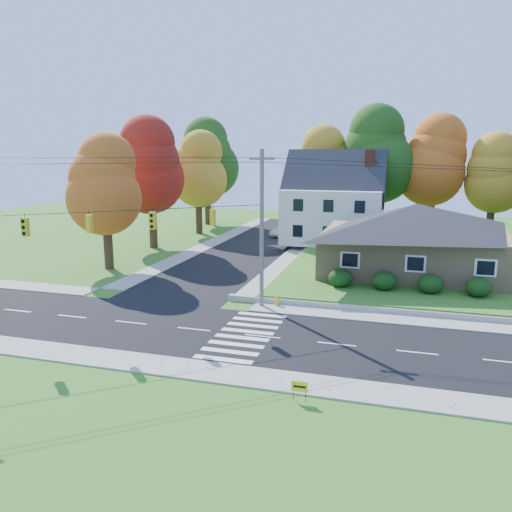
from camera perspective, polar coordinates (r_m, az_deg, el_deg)
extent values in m
plane|color=#3D7923|center=(27.32, 0.73, -9.21)|extent=(120.00, 120.00, 0.00)
cube|color=black|center=(27.32, 0.73, -9.19)|extent=(90.00, 8.00, 0.02)
cube|color=black|center=(53.62, -0.06, 1.21)|extent=(8.00, 44.00, 0.02)
cube|color=#9C9A90|center=(31.89, 3.15, -6.05)|extent=(90.00, 2.00, 0.08)
cube|color=#9C9A90|center=(22.91, -2.72, -13.38)|extent=(90.00, 2.00, 0.08)
cube|color=#3D7923|center=(46.99, 23.46, -0.96)|extent=(30.00, 30.00, 0.50)
cube|color=tan|center=(41.33, 17.61, 0.47)|extent=(14.00, 10.00, 3.20)
pyramid|color=#26262B|center=(40.92, 17.84, 4.18)|extent=(14.60, 10.60, 2.20)
cube|color=silver|center=(53.43, 8.84, 4.61)|extent=(10.00, 8.00, 5.60)
pyramid|color=#26262B|center=(53.10, 8.98, 8.89)|extent=(10.40, 8.40, 2.40)
cube|color=brown|center=(52.90, 12.69, 6.57)|extent=(0.90, 0.90, 9.60)
ellipsoid|color=#163A10|center=(35.67, 9.64, -2.45)|extent=(1.70, 1.70, 1.27)
ellipsoid|color=#163A10|center=(35.47, 14.46, -2.74)|extent=(1.70, 1.70, 1.27)
ellipsoid|color=#163A10|center=(35.53, 19.30, -3.01)|extent=(1.70, 1.70, 1.27)
ellipsoid|color=#163A10|center=(35.84, 24.10, -3.26)|extent=(1.70, 1.70, 1.27)
cylinder|color=#666059|center=(31.30, 0.66, 2.96)|extent=(0.26, 0.26, 10.00)
cube|color=#666059|center=(30.95, 0.68, 11.04)|extent=(1.60, 0.12, 0.12)
cube|color=gold|center=(28.75, -24.86, 3.02)|extent=(0.34, 0.26, 1.00)
cube|color=gold|center=(28.78, -18.49, 3.51)|extent=(0.26, 0.34, 1.00)
cube|color=gold|center=(29.20, -11.72, 3.98)|extent=(0.34, 0.26, 1.00)
cube|color=gold|center=(30.07, -4.97, 4.39)|extent=(0.26, 0.34, 1.00)
cylinder|color=black|center=(28.89, -14.77, 5.05)|extent=(13.02, 10.43, 0.04)
cylinder|color=#3F2A19|center=(59.62, 7.69, 5.27)|extent=(0.80, 0.80, 5.40)
sphere|color=#B98A23|center=(59.32, 7.79, 9.01)|extent=(6.72, 6.72, 6.72)
sphere|color=#B98A23|center=(59.27, 7.84, 10.63)|extent=(5.91, 5.91, 5.91)
sphere|color=#B98A23|center=(59.27, 7.88, 12.26)|extent=(5.11, 5.11, 5.11)
cylinder|color=#3F2A19|center=(57.99, 13.44, 5.32)|extent=(0.86, 0.86, 6.30)
sphere|color=#254F16|center=(57.69, 13.66, 9.81)|extent=(7.84, 7.84, 7.84)
sphere|color=#254F16|center=(57.68, 13.75, 11.76)|extent=(6.90, 6.90, 6.90)
sphere|color=#254F16|center=(57.72, 13.85, 13.70)|extent=(5.96, 5.96, 5.96)
cylinder|color=#3F2A19|center=(59.03, 19.33, 4.87)|extent=(0.83, 0.83, 5.85)
sphere|color=#C6591B|center=(58.73, 19.61, 8.96)|extent=(7.28, 7.28, 7.28)
sphere|color=#C6591B|center=(58.69, 19.73, 10.74)|extent=(6.41, 6.41, 6.41)
sphere|color=#C6591B|center=(58.71, 19.85, 12.51)|extent=(5.53, 5.53, 5.53)
cylinder|color=#3F2A19|center=(58.72, 25.20, 3.94)|extent=(0.77, 0.77, 4.95)
sphere|color=#B98A23|center=(58.42, 25.51, 7.42)|extent=(6.16, 6.16, 6.16)
sphere|color=#B98A23|center=(58.36, 25.64, 8.92)|extent=(5.42, 5.42, 5.42)
sphere|color=#B98A23|center=(58.33, 25.77, 10.43)|extent=(4.68, 4.68, 4.68)
cylinder|color=#3F2A19|center=(44.27, -16.56, 1.74)|extent=(0.77, 0.77, 4.95)
sphere|color=#C6591B|center=(43.83, -16.84, 6.34)|extent=(6.16, 6.16, 6.16)
sphere|color=#C6591B|center=(43.73, -16.95, 8.35)|extent=(5.42, 5.42, 5.42)
sphere|color=#C6591B|center=(43.68, -17.08, 10.37)|extent=(4.68, 4.68, 4.68)
cylinder|color=#3F2A19|center=(53.24, -11.71, 4.07)|extent=(0.83, 0.83, 5.85)
sphere|color=maroon|center=(52.87, -11.90, 8.61)|extent=(7.28, 7.28, 7.28)
sphere|color=maroon|center=(52.81, -11.98, 10.58)|extent=(6.41, 6.41, 6.41)
sphere|color=maroon|center=(52.81, -12.07, 12.56)|extent=(5.53, 5.53, 5.53)
cylinder|color=#3F2A19|center=(61.81, -6.54, 5.05)|extent=(0.80, 0.80, 5.40)
sphere|color=#B98A23|center=(61.49, -6.63, 8.66)|extent=(6.72, 6.72, 6.72)
sphere|color=#B98A23|center=(61.43, -6.66, 10.23)|extent=(5.91, 5.91, 5.91)
sphere|color=#B98A23|center=(61.41, -6.70, 11.79)|extent=(5.11, 5.11, 5.11)
cylinder|color=#3F2A19|center=(69.88, -5.53, 6.20)|extent=(0.86, 0.86, 6.30)
sphere|color=#254F16|center=(69.60, -5.60, 9.93)|extent=(7.84, 7.84, 7.84)
sphere|color=#254F16|center=(69.57, -5.64, 11.55)|extent=(6.90, 6.90, 6.90)
sphere|color=#254F16|center=(69.60, -5.67, 13.16)|extent=(5.96, 5.96, 5.96)
imported|color=#B4B3BD|center=(59.73, 3.12, 2.91)|extent=(2.70, 4.14, 1.29)
cylinder|color=gold|center=(32.49, 2.43, -5.70)|extent=(0.33, 0.33, 0.09)
cylinder|color=gold|center=(32.41, 2.44, -5.24)|extent=(0.22, 0.22, 0.50)
sphere|color=gold|center=(32.33, 2.44, -4.73)|extent=(0.24, 0.24, 0.24)
cylinder|color=gold|center=(32.39, 2.44, -5.08)|extent=(0.42, 0.21, 0.11)
cylinder|color=black|center=(20.80, 4.30, -15.41)|extent=(0.02, 0.02, 0.56)
cylinder|color=black|center=(20.72, 5.68, -15.55)|extent=(0.02, 0.02, 0.56)
cube|color=yellow|center=(20.61, 5.00, -14.65)|extent=(0.67, 0.03, 0.45)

